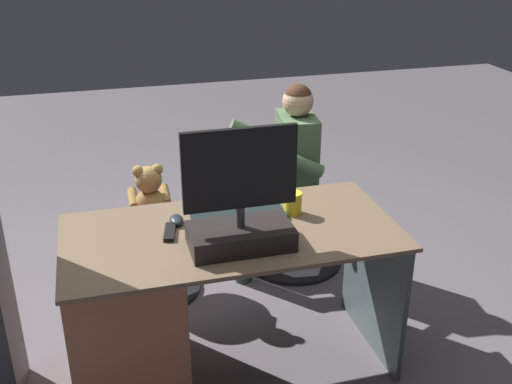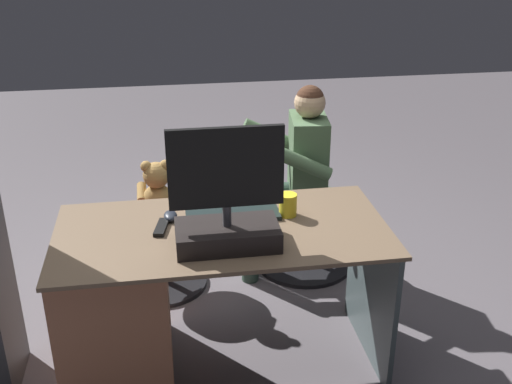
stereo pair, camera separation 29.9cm
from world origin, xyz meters
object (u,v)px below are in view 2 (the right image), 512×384
computer_mouse (171,216)px  visitor_chair (305,228)px  office_chair_teddy (161,244)px  cup (288,205)px  monitor (227,214)px  tv_remote (161,227)px  teddy_bear (157,190)px  desk (137,303)px  person (293,167)px  keyboard (233,215)px

computer_mouse → visitor_chair: size_ratio=0.16×
office_chair_teddy → cup: bearing=132.2°
office_chair_teddy → monitor: bearing=108.1°
tv_remote → monitor: bearing=158.2°
computer_mouse → tv_remote: 0.10m
office_chair_teddy → teddy_bear: size_ratio=1.55×
office_chair_teddy → teddy_bear: 0.33m
monitor → cup: monitor is taller
monitor → computer_mouse: bearing=-49.8°
monitor → tv_remote: bearing=-33.8°
cup → office_chair_teddy: 1.01m
monitor → cup: size_ratio=4.92×
cup → visitor_chair: bearing=-110.0°
computer_mouse → cup: bearing=175.8°
monitor → visitor_chair: 1.29m
tv_remote → teddy_bear: teddy_bear is taller
computer_mouse → office_chair_teddy: (0.06, -0.61, -0.47)m
computer_mouse → teddy_bear: (0.06, -0.62, -0.14)m
desk → monitor: 0.64m
desk → tv_remote: bearing=-163.1°
computer_mouse → visitor_chair: (-0.80, -0.71, -0.50)m
monitor → office_chair_teddy: (0.29, -0.87, -0.60)m
teddy_bear → visitor_chair: size_ratio=0.55×
monitor → office_chair_teddy: size_ratio=1.02×
monitor → tv_remote: 0.35m
office_chair_teddy → visitor_chair: (-0.86, -0.10, -0.02)m
person → visitor_chair: bearing=-173.1°
desk → keyboard: size_ratio=3.44×
visitor_chair → person: size_ratio=0.53×
office_chair_teddy → computer_mouse: bearing=95.7°
tv_remote → person: size_ratio=0.13×
desk → cup: (-0.70, -0.09, 0.39)m
visitor_chair → desk: bearing=40.8°
teddy_bear → office_chair_teddy: bearing=90.0°
cup → office_chair_teddy: size_ratio=0.21×
cup → person: person is taller
tv_remote → teddy_bear: bearing=-76.6°
computer_mouse → office_chair_teddy: bearing=-84.3°
visitor_chair → person: bearing=6.9°
desk → person: person is taller
tv_remote → desk: bearing=28.8°
person → desk: bearing=43.1°
keyboard → computer_mouse: size_ratio=4.38×
office_chair_teddy → teddy_bear: (-0.00, -0.01, 0.33)m
keyboard → visitor_chair: bearing=-125.5°
computer_mouse → visitor_chair: bearing=-138.3°
office_chair_teddy → desk: bearing=81.3°
cup → tv_remote: cup is taller
office_chair_teddy → teddy_bear: teddy_bear is taller
teddy_bear → tv_remote: bearing=91.4°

